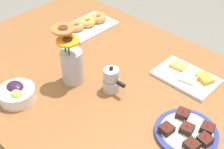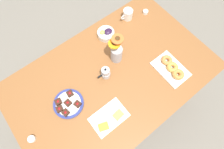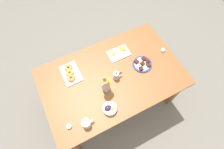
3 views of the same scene
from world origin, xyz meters
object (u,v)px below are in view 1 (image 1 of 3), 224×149
(cheese_platter, at_px, (187,76))
(croissant_platter, at_px, (88,24))
(dessert_plate, at_px, (187,132))
(flower_vase, at_px, (72,63))
(dining_table, at_px, (112,97))
(moka_pot, at_px, (111,80))
(grape_bowl, at_px, (17,93))

(cheese_platter, relative_size, croissant_platter, 0.93)
(dessert_plate, height_order, flower_vase, flower_vase)
(dining_table, height_order, moka_pot, moka_pot)
(croissant_platter, bearing_deg, dining_table, -30.64)
(dessert_plate, bearing_deg, moka_pot, -178.13)
(dessert_plate, bearing_deg, croissant_platter, 161.41)
(croissant_platter, relative_size, dessert_plate, 1.26)
(cheese_platter, xyz_separation_m, moka_pot, (-0.18, -0.28, 0.04))
(dessert_plate, bearing_deg, grape_bowl, -152.23)
(cheese_platter, bearing_deg, dining_table, -131.96)
(croissant_platter, distance_m, flower_vase, 0.45)
(moka_pot, bearing_deg, dessert_plate, 1.87)
(croissant_platter, height_order, flower_vase, flower_vase)
(dining_table, distance_m, croissant_platter, 0.48)
(grape_bowl, distance_m, dessert_plate, 0.66)
(dining_table, xyz_separation_m, grape_bowl, (-0.20, -0.33, 0.12))
(dining_table, height_order, dessert_plate, dessert_plate)
(flower_vase, bearing_deg, cheese_platter, 45.30)
(cheese_platter, height_order, dessert_plate, dessert_plate)
(grape_bowl, xyz_separation_m, croissant_platter, (-0.21, 0.57, -0.01))
(dessert_plate, distance_m, flower_vase, 0.52)
(dining_table, relative_size, cheese_platter, 6.15)
(dessert_plate, bearing_deg, flower_vase, -171.10)
(dining_table, xyz_separation_m, flower_vase, (-0.13, -0.11, 0.18))
(grape_bowl, bearing_deg, dessert_plate, 27.77)
(cheese_platter, bearing_deg, flower_vase, -134.70)
(grape_bowl, height_order, moka_pot, moka_pot)
(dessert_plate, height_order, moka_pot, moka_pot)
(flower_vase, height_order, moka_pot, flower_vase)
(croissant_platter, xyz_separation_m, flower_vase, (0.28, -0.35, 0.07))
(grape_bowl, bearing_deg, dining_table, 59.43)
(dining_table, xyz_separation_m, moka_pot, (0.03, -0.04, 0.13))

